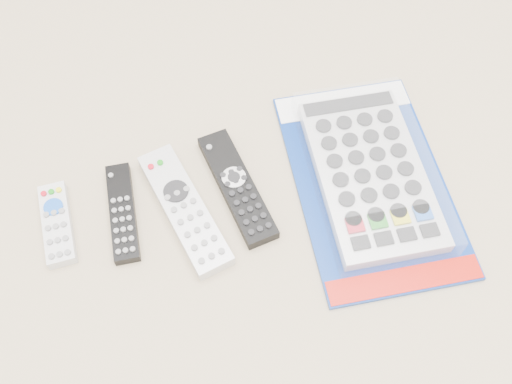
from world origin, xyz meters
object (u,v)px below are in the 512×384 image
object	(u,v)px
remote_silver_dvd	(185,209)
remote_large_black	(237,187)
remote_small_grey	(57,224)
remote_slim_black	(123,213)
jumbo_remote_packaged	(371,173)

from	to	relation	value
remote_silver_dvd	remote_large_black	size ratio (longest dim) A/B	1.11
remote_large_black	remote_small_grey	bearing A→B (deg)	169.19
remote_small_grey	remote_slim_black	size ratio (longest dim) A/B	0.82
remote_slim_black	remote_large_black	xyz separation A→B (m)	(0.17, -0.02, 0.00)
remote_slim_black	remote_silver_dvd	world-z (taller)	remote_silver_dvd
remote_slim_black	jumbo_remote_packaged	size ratio (longest dim) A/B	0.41
remote_slim_black	jumbo_remote_packaged	xyz separation A→B (m)	(0.36, -0.07, 0.01)
remote_small_grey	remote_silver_dvd	distance (m)	0.18
remote_small_grey	remote_large_black	world-z (taller)	remote_large_black
jumbo_remote_packaged	remote_large_black	bearing A→B (deg)	174.22
remote_silver_dvd	remote_large_black	bearing A→B (deg)	-1.55
remote_slim_black	remote_large_black	size ratio (longest dim) A/B	0.81
remote_small_grey	remote_slim_black	bearing A→B (deg)	-5.13
remote_slim_black	jumbo_remote_packaged	bearing A→B (deg)	-2.43
remote_small_grey	remote_slim_black	xyz separation A→B (m)	(0.09, -0.02, -0.00)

